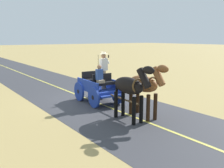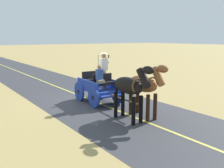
{
  "view_description": "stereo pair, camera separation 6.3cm",
  "coord_description": "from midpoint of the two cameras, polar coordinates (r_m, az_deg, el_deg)",
  "views": [
    {
      "loc": [
        6.35,
        10.75,
        3.17
      ],
      "look_at": [
        -0.1,
        1.89,
        1.1
      ],
      "focal_mm": 39.64,
      "sensor_mm": 36.0,
      "label": 1
    },
    {
      "loc": [
        6.3,
        10.79,
        3.17
      ],
      "look_at": [
        -0.1,
        1.89,
        1.1
      ],
      "focal_mm": 39.64,
      "sensor_mm": 36.0,
      "label": 2
    }
  ],
  "objects": [
    {
      "name": "horse_off_side",
      "position": [
        9.33,
        4.37,
        -0.74
      ],
      "size": [
        0.56,
        2.13,
        2.21
      ],
      "color": "black",
      "rests_on": "ground"
    },
    {
      "name": "road_centre_stripe",
      "position": [
        12.88,
        -5.13,
        -3.55
      ],
      "size": [
        0.12,
        160.0,
        0.0
      ],
      "primitive_type": "cube",
      "color": "#DBCC4C",
      "rests_on": "road_surface"
    },
    {
      "name": "horse_drawn_carriage",
      "position": [
        12.11,
        -2.94,
        -0.53
      ],
      "size": [
        1.53,
        4.51,
        2.5
      ],
      "color": "#1E3899",
      "rests_on": "ground"
    },
    {
      "name": "horse_near_side",
      "position": [
        9.77,
        7.74,
        -0.28
      ],
      "size": [
        0.65,
        2.13,
        2.21
      ],
      "color": "brown",
      "rests_on": "ground"
    },
    {
      "name": "ground_plane",
      "position": [
        12.88,
        -5.13,
        -3.59
      ],
      "size": [
        200.0,
        200.0,
        0.0
      ],
      "primitive_type": "plane",
      "color": "tan"
    },
    {
      "name": "road_surface",
      "position": [
        12.88,
        -5.13,
        -3.58
      ],
      "size": [
        5.25,
        160.0,
        0.01
      ],
      "primitive_type": "cube",
      "color": "#38383D",
      "rests_on": "ground"
    }
  ]
}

